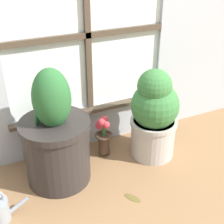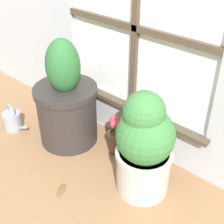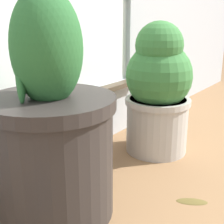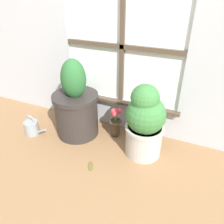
% 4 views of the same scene
% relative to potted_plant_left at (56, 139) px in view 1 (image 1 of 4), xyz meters
% --- Properties ---
extents(ground_plane, '(10.00, 10.00, 0.00)m').
position_rel_potted_plant_left_xyz_m(ground_plane, '(0.32, -0.35, -0.28)').
color(ground_plane, olive).
extents(potted_plant_left, '(0.40, 0.40, 0.71)m').
position_rel_potted_plant_left_xyz_m(potted_plant_left, '(0.00, 0.00, 0.00)').
color(potted_plant_left, '#2D2826').
rests_on(potted_plant_left, ground_plane).
extents(potted_plant_right, '(0.31, 0.31, 0.61)m').
position_rel_potted_plant_left_xyz_m(potted_plant_right, '(0.64, -0.03, 0.02)').
color(potted_plant_right, '#B7B2A8').
rests_on(potted_plant_right, ground_plane).
extents(flower_vase, '(0.12, 0.12, 0.29)m').
position_rel_potted_plant_left_xyz_m(flower_vase, '(0.34, 0.10, -0.12)').
color(flower_vase, '#473323').
rests_on(flower_vase, ground_plane).
extents(fallen_leaf, '(0.09, 0.12, 0.01)m').
position_rel_potted_plant_left_xyz_m(fallen_leaf, '(0.32, -0.35, -0.28)').
color(fallen_leaf, brown).
rests_on(fallen_leaf, ground_plane).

